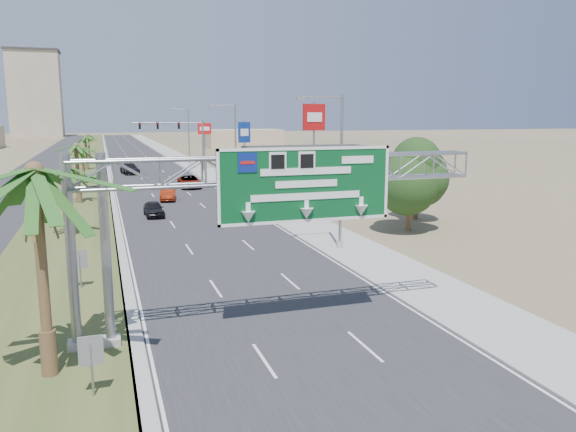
{
  "coord_description": "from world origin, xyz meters",
  "views": [
    {
      "loc": [
        -7.15,
        -11.28,
        8.7
      ],
      "look_at": [
        0.77,
        12.6,
        4.2
      ],
      "focal_mm": 35.0,
      "sensor_mm": 36.0,
      "label": 1
    }
  ],
  "objects_px": {
    "sign_gantry": "(265,184)",
    "car_right_lane": "(190,182)",
    "car_mid_lane": "(168,193)",
    "store_building": "(311,162)",
    "palm_near": "(34,173)",
    "signal_mast": "(189,142)",
    "pole_sign_red_far": "(205,132)",
    "car_left_lane": "(154,209)",
    "pole_sign_blue": "(244,135)",
    "car_far": "(130,169)",
    "pole_sign_red_near": "(314,124)"
  },
  "relations": [
    {
      "from": "sign_gantry",
      "to": "car_right_lane",
      "type": "distance_m",
      "value": 47.71
    },
    {
      "from": "signal_mast",
      "to": "pole_sign_blue",
      "type": "height_order",
      "value": "pole_sign_blue"
    },
    {
      "from": "store_building",
      "to": "pole_sign_red_near",
      "type": "xyz_separation_m",
      "value": [
        -10.42,
        -28.4,
        5.92
      ]
    },
    {
      "from": "store_building",
      "to": "pole_sign_red_far",
      "type": "relative_size",
      "value": 2.33
    },
    {
      "from": "sign_gantry",
      "to": "pole_sign_red_near",
      "type": "xyz_separation_m",
      "value": [
        12.64,
        27.67,
        1.87
      ]
    },
    {
      "from": "car_mid_lane",
      "to": "pole_sign_red_near",
      "type": "relative_size",
      "value": 0.44
    },
    {
      "from": "sign_gantry",
      "to": "car_mid_lane",
      "type": "height_order",
      "value": "sign_gantry"
    },
    {
      "from": "car_mid_lane",
      "to": "store_building",
      "type": "bearing_deg",
      "value": 46.31
    },
    {
      "from": "car_mid_lane",
      "to": "palm_near",
      "type": "bearing_deg",
      "value": -94.29
    },
    {
      "from": "car_right_lane",
      "to": "pole_sign_blue",
      "type": "height_order",
      "value": "pole_sign_blue"
    },
    {
      "from": "car_left_lane",
      "to": "pole_sign_red_near",
      "type": "height_order",
      "value": "pole_sign_red_near"
    },
    {
      "from": "store_building",
      "to": "car_mid_lane",
      "type": "distance_m",
      "value": 29.23
    },
    {
      "from": "signal_mast",
      "to": "pole_sign_blue",
      "type": "distance_m",
      "value": 8.15
    },
    {
      "from": "car_left_lane",
      "to": "pole_sign_red_far",
      "type": "height_order",
      "value": "pole_sign_red_far"
    },
    {
      "from": "palm_near",
      "to": "store_building",
      "type": "bearing_deg",
      "value": 61.72
    },
    {
      "from": "pole_sign_red_far",
      "to": "car_left_lane",
      "type": "bearing_deg",
      "value": -105.91
    },
    {
      "from": "store_building",
      "to": "pole_sign_red_far",
      "type": "height_order",
      "value": "pole_sign_red_far"
    },
    {
      "from": "pole_sign_red_far",
      "to": "car_right_lane",
      "type": "bearing_deg",
      "value": -104.58
    },
    {
      "from": "store_building",
      "to": "palm_near",
      "type": "bearing_deg",
      "value": -118.28
    },
    {
      "from": "car_mid_lane",
      "to": "sign_gantry",
      "type": "bearing_deg",
      "value": -82.76
    },
    {
      "from": "car_mid_lane",
      "to": "car_far",
      "type": "height_order",
      "value": "car_far"
    },
    {
      "from": "car_far",
      "to": "pole_sign_blue",
      "type": "height_order",
      "value": "pole_sign_blue"
    },
    {
      "from": "store_building",
      "to": "car_left_lane",
      "type": "bearing_deg",
      "value": -132.2
    },
    {
      "from": "store_building",
      "to": "car_right_lane",
      "type": "relative_size",
      "value": 3.39
    },
    {
      "from": "palm_near",
      "to": "car_far",
      "type": "height_order",
      "value": "palm_near"
    },
    {
      "from": "store_building",
      "to": "car_mid_lane",
      "type": "height_order",
      "value": "store_building"
    },
    {
      "from": "palm_near",
      "to": "car_left_lane",
      "type": "distance_m",
      "value": 31.58
    },
    {
      "from": "sign_gantry",
      "to": "car_far",
      "type": "height_order",
      "value": "sign_gantry"
    },
    {
      "from": "signal_mast",
      "to": "car_left_lane",
      "type": "relative_size",
      "value": 2.63
    },
    {
      "from": "signal_mast",
      "to": "pole_sign_blue",
      "type": "xyz_separation_m",
      "value": [
        7.83,
        -1.98,
        1.12
      ]
    },
    {
      "from": "car_left_lane",
      "to": "car_mid_lane",
      "type": "distance_m",
      "value": 9.68
    },
    {
      "from": "sign_gantry",
      "to": "pole_sign_blue",
      "type": "bearing_deg",
      "value": 76.82
    },
    {
      "from": "pole_sign_red_near",
      "to": "pole_sign_blue",
      "type": "relative_size",
      "value": 1.25
    },
    {
      "from": "store_building",
      "to": "car_right_lane",
      "type": "distance_m",
      "value": 21.1
    },
    {
      "from": "signal_mast",
      "to": "pole_sign_red_far",
      "type": "distance_m",
      "value": 9.63
    },
    {
      "from": "car_far",
      "to": "pole_sign_red_near",
      "type": "bearing_deg",
      "value": -77.25
    },
    {
      "from": "sign_gantry",
      "to": "signal_mast",
      "type": "height_order",
      "value": "signal_mast"
    },
    {
      "from": "signal_mast",
      "to": "pole_sign_red_far",
      "type": "height_order",
      "value": "signal_mast"
    },
    {
      "from": "car_right_lane",
      "to": "palm_near",
      "type": "bearing_deg",
      "value": -103.38
    },
    {
      "from": "palm_near",
      "to": "car_left_lane",
      "type": "height_order",
      "value": "palm_near"
    },
    {
      "from": "sign_gantry",
      "to": "car_right_lane",
      "type": "bearing_deg",
      "value": 85.24
    },
    {
      "from": "car_left_lane",
      "to": "pole_sign_blue",
      "type": "relative_size",
      "value": 0.49
    },
    {
      "from": "car_left_lane",
      "to": "pole_sign_red_near",
      "type": "xyz_separation_m",
      "value": [
        14.66,
        -0.74,
        7.26
      ]
    },
    {
      "from": "signal_mast",
      "to": "car_far",
      "type": "distance_m",
      "value": 10.51
    },
    {
      "from": "car_far",
      "to": "pole_sign_blue",
      "type": "relative_size",
      "value": 0.69
    },
    {
      "from": "car_left_lane",
      "to": "pole_sign_blue",
      "type": "height_order",
      "value": "pole_sign_blue"
    },
    {
      "from": "pole_sign_red_near",
      "to": "sign_gantry",
      "type": "bearing_deg",
      "value": -114.54
    },
    {
      "from": "pole_sign_blue",
      "to": "pole_sign_red_far",
      "type": "height_order",
      "value": "pole_sign_blue"
    },
    {
      "from": "sign_gantry",
      "to": "store_building",
      "type": "distance_m",
      "value": 60.77
    },
    {
      "from": "sign_gantry",
      "to": "pole_sign_blue",
      "type": "distance_m",
      "value": 61.69
    }
  ]
}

